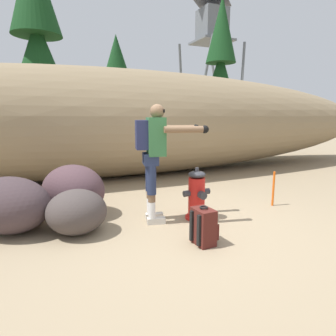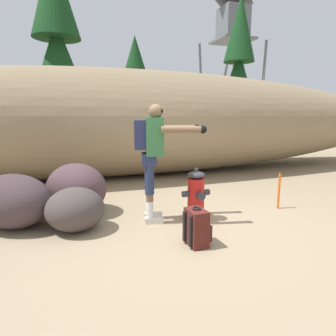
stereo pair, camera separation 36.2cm
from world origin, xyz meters
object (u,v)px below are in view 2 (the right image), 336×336
(boulder_small, at_px, (75,209))
(utility_worker, at_px, (154,148))
(spare_backpack, at_px, (197,228))
(watchtower, at_px, (233,28))
(fire_hydrant, at_px, (196,196))
(survey_stake, at_px, (279,191))
(boulder_large, at_px, (76,188))
(boulder_mid, at_px, (13,201))

(boulder_small, bearing_deg, utility_worker, -0.15)
(spare_backpack, bearing_deg, watchtower, 55.25)
(fire_hydrant, distance_m, boulder_small, 1.71)
(boulder_small, relative_size, survey_stake, 1.29)
(utility_worker, relative_size, watchtower, 0.19)
(watchtower, distance_m, survey_stake, 15.29)
(spare_backpack, relative_size, watchtower, 0.05)
(fire_hydrant, distance_m, utility_worker, 0.95)
(utility_worker, relative_size, spare_backpack, 3.59)
(utility_worker, bearing_deg, boulder_small, -167.44)
(fire_hydrant, relative_size, spare_backpack, 1.66)
(boulder_large, bearing_deg, fire_hydrant, -28.27)
(spare_backpack, relative_size, boulder_small, 0.61)
(fire_hydrant, xyz_separation_m, boulder_small, (-1.70, 0.14, -0.06))
(boulder_large, relative_size, survey_stake, 1.70)
(utility_worker, distance_m, boulder_mid, 2.08)
(utility_worker, relative_size, boulder_large, 1.66)
(spare_backpack, distance_m, watchtower, 16.82)
(boulder_small, bearing_deg, survey_stake, -1.82)
(fire_hydrant, xyz_separation_m, watchtower, (7.81, 12.42, 6.33))
(utility_worker, height_order, boulder_large, utility_worker)
(spare_backpack, xyz_separation_m, boulder_small, (-1.36, 0.93, 0.08))
(fire_hydrant, height_order, watchtower, watchtower)
(boulder_mid, distance_m, survey_stake, 4.07)
(spare_backpack, bearing_deg, survey_stake, 21.01)
(boulder_small, height_order, survey_stake, survey_stake)
(spare_backpack, bearing_deg, boulder_small, 142.51)
(fire_hydrant, height_order, boulder_large, boulder_large)
(utility_worker, bearing_deg, spare_backpack, -61.80)
(utility_worker, xyz_separation_m, survey_stake, (2.12, -0.10, -0.78))
(boulder_large, bearing_deg, boulder_mid, -157.30)
(boulder_mid, bearing_deg, survey_stake, -7.12)
(fire_hydrant, bearing_deg, spare_backpack, -113.22)
(fire_hydrant, bearing_deg, boulder_large, 151.73)
(survey_stake, bearing_deg, boulder_mid, 172.88)
(spare_backpack, xyz_separation_m, watchtower, (8.15, 13.22, 6.48))
(boulder_small, xyz_separation_m, watchtower, (9.51, 12.28, 6.40))
(fire_hydrant, distance_m, survey_stake, 1.52)
(watchtower, bearing_deg, boulder_large, -129.43)
(utility_worker, bearing_deg, boulder_large, 157.39)
(watchtower, bearing_deg, fire_hydrant, -122.15)
(spare_backpack, relative_size, boulder_mid, 0.41)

